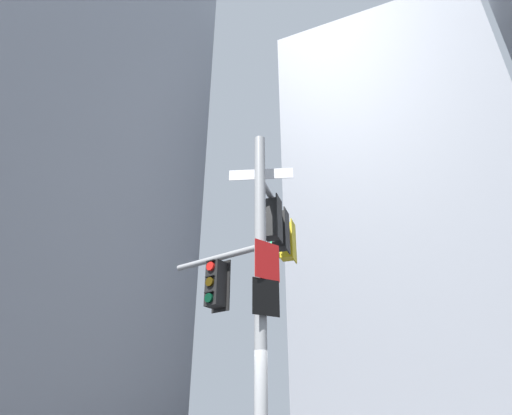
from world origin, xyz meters
name	(u,v)px	position (x,y,z in m)	size (l,w,h in m)	color
building_tower_left	(31,52)	(-19.00, 5.00, 23.77)	(17.98, 17.98, 47.55)	#9399A3
building_mid_block	(407,220)	(2.64, 21.93, 14.41)	(14.27, 14.27, 28.82)	#9399A3
signal_pole_assembly	(263,262)	(-0.23, 0.69, 4.51)	(2.96, 3.06, 7.39)	#9EA0A3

